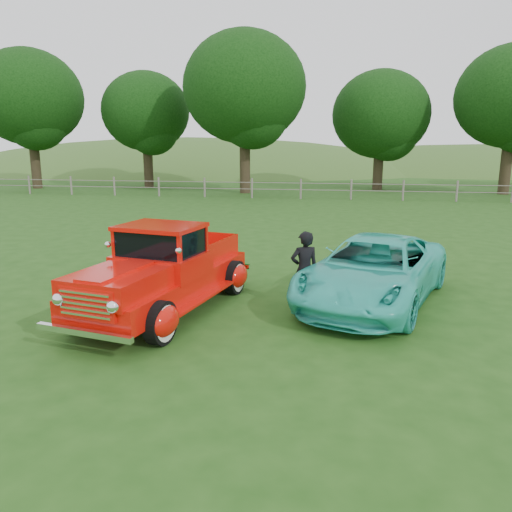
% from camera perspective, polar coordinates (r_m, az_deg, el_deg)
% --- Properties ---
extents(ground, '(140.00, 140.00, 0.00)m').
position_cam_1_polar(ground, '(9.26, -5.73, -8.31)').
color(ground, '#1E4713').
rests_on(ground, ground).
extents(distant_hills, '(116.00, 60.00, 18.00)m').
position_cam_1_polar(distant_hills, '(68.55, 4.08, 6.20)').
color(distant_hills, '#335720').
rests_on(distant_hills, ground).
extents(fence_line, '(48.00, 0.12, 1.20)m').
position_cam_1_polar(fence_line, '(30.54, 5.14, 7.66)').
color(fence_line, slate).
rests_on(fence_line, ground).
extents(tree_far_west, '(7.60, 7.60, 9.93)m').
position_cam_1_polar(tree_far_west, '(41.06, -24.50, 16.13)').
color(tree_far_west, black).
rests_on(tree_far_west, ground).
extents(tree_mid_west, '(6.40, 6.40, 8.46)m').
position_cam_1_polar(tree_mid_west, '(39.11, -12.49, 15.79)').
color(tree_mid_west, black).
rests_on(tree_mid_west, ground).
extents(tree_near_west, '(8.00, 8.00, 10.42)m').
position_cam_1_polar(tree_near_west, '(34.10, -1.32, 18.66)').
color(tree_near_west, black).
rests_on(tree_near_west, ground).
extents(tree_near_east, '(6.80, 6.80, 8.33)m').
position_cam_1_polar(tree_near_east, '(37.47, 14.09, 15.39)').
color(tree_near_east, black).
rests_on(tree_near_east, ground).
extents(red_pickup, '(2.94, 5.23, 1.78)m').
position_cam_1_polar(red_pickup, '(10.11, -10.47, -1.90)').
color(red_pickup, black).
rests_on(red_pickup, ground).
extents(teal_sedan, '(3.82, 5.48, 1.39)m').
position_cam_1_polar(teal_sedan, '(10.81, 13.32, -1.64)').
color(teal_sedan, '#32C9B5').
rests_on(teal_sedan, ground).
extents(man, '(0.69, 0.58, 1.60)m').
position_cam_1_polar(man, '(10.19, 5.54, -1.59)').
color(man, black).
rests_on(man, ground).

